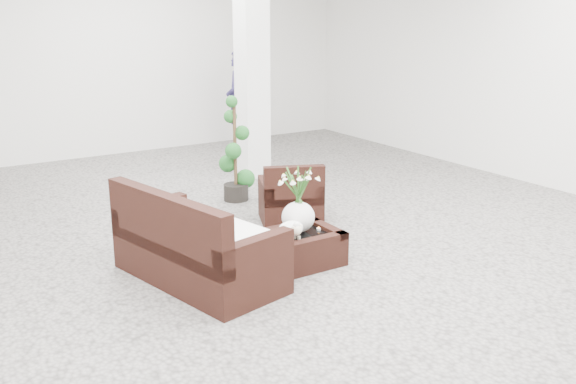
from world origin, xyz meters
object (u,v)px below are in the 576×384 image
coffee_table (295,251)px  topiary (235,150)px  loveseat (198,234)px  armchair (290,191)px

coffee_table → topiary: (0.57, 2.36, 0.54)m
coffee_table → loveseat: (-0.97, 0.19, 0.30)m
loveseat → topiary: size_ratio=1.23×
armchair → coffee_table: bearing=82.9°
armchair → loveseat: bearing=54.5°
coffee_table → loveseat: size_ratio=0.52×
coffee_table → topiary: bearing=76.4°
armchair → topiary: size_ratio=0.54×
loveseat → topiary: 2.66m
coffee_table → armchair: (0.71, 1.21, 0.22)m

